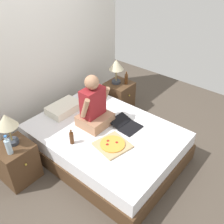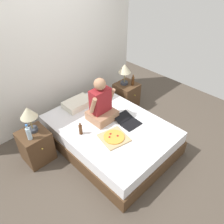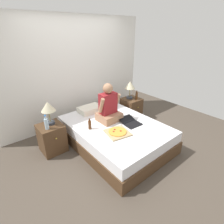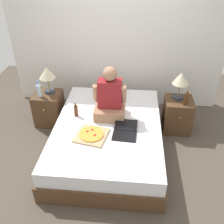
# 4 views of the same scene
# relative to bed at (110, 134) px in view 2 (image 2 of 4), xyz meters

# --- Properties ---
(ground_plane) EXTENTS (5.81, 5.81, 0.00)m
(ground_plane) POSITION_rel_bed_xyz_m (0.00, 0.00, -0.23)
(ground_plane) COLOR #4C4238
(wall_back) EXTENTS (3.81, 0.12, 2.50)m
(wall_back) POSITION_rel_bed_xyz_m (0.00, 1.44, 1.02)
(wall_back) COLOR silver
(wall_back) RESTS_ON ground
(bed) EXTENTS (1.56, 2.15, 0.47)m
(bed) POSITION_rel_bed_xyz_m (0.00, 0.00, 0.00)
(bed) COLOR #4C331E
(bed) RESTS_ON ground
(nightstand_left) EXTENTS (0.44, 0.47, 0.56)m
(nightstand_left) POSITION_rel_bed_xyz_m (-1.09, 0.60, 0.05)
(nightstand_left) COLOR #4C331E
(nightstand_left) RESTS_ON ground
(lamp_on_left_nightstand) EXTENTS (0.26, 0.26, 0.45)m
(lamp_on_left_nightstand) POSITION_rel_bed_xyz_m (-1.05, 0.65, 0.66)
(lamp_on_left_nightstand) COLOR #333842
(lamp_on_left_nightstand) RESTS_ON nightstand_left
(water_bottle) EXTENTS (0.07, 0.07, 0.28)m
(water_bottle) POSITION_rel_bed_xyz_m (-1.17, 0.51, 0.44)
(water_bottle) COLOR silver
(water_bottle) RESTS_ON nightstand_left
(nightstand_right) EXTENTS (0.44, 0.47, 0.56)m
(nightstand_right) POSITION_rel_bed_xyz_m (1.09, 0.60, 0.05)
(nightstand_right) COLOR #4C331E
(nightstand_right) RESTS_ON ground
(lamp_on_right_nightstand) EXTENTS (0.26, 0.26, 0.45)m
(lamp_on_right_nightstand) POSITION_rel_bed_xyz_m (1.06, 0.65, 0.66)
(lamp_on_right_nightstand) COLOR #333842
(lamp_on_right_nightstand) RESTS_ON nightstand_right
(beer_bottle) EXTENTS (0.06, 0.06, 0.23)m
(beer_bottle) POSITION_rel_bed_xyz_m (1.16, 0.50, 0.43)
(beer_bottle) COLOR #512D14
(beer_bottle) RESTS_ON nightstand_right
(pillow) EXTENTS (0.52, 0.34, 0.12)m
(pillow) POSITION_rel_bed_xyz_m (-0.06, 0.80, 0.30)
(pillow) COLOR silver
(pillow) RESTS_ON bed
(person_seated) EXTENTS (0.47, 0.40, 0.78)m
(person_seated) POSITION_rel_bed_xyz_m (0.01, 0.21, 0.53)
(person_seated) COLOR #A37556
(person_seated) RESTS_ON bed
(laptop) EXTENTS (0.34, 0.43, 0.07)m
(laptop) POSITION_rel_bed_xyz_m (0.25, -0.20, 0.26)
(laptop) COLOR black
(laptop) RESTS_ON bed
(pizza_box) EXTENTS (0.47, 0.47, 0.05)m
(pizza_box) POSITION_rel_bed_xyz_m (-0.19, -0.30, 0.26)
(pizza_box) COLOR tan
(pizza_box) RESTS_ON bed
(beer_bottle_on_bed) EXTENTS (0.06, 0.06, 0.22)m
(beer_bottle_on_bed) POSITION_rel_bed_xyz_m (-0.49, 0.15, 0.33)
(beer_bottle_on_bed) COLOR #4C2811
(beer_bottle_on_bed) RESTS_ON bed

